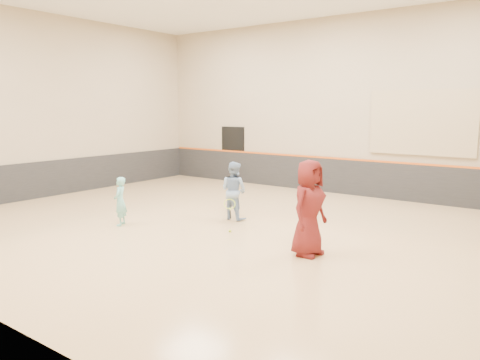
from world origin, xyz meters
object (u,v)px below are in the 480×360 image
Objects in this scene: instructor at (234,191)px; spare_racket at (305,212)px; young_man at (309,208)px; girl at (120,201)px.

instructor reaches higher than spare_racket.
spare_racket is (-1.91, 3.38, -0.95)m from young_man.
young_man reaches higher than instructor.
young_man reaches higher than girl.
instructor is (1.91, 2.23, 0.16)m from girl.
young_man reaches higher than spare_racket.
girl is 0.64× the size of young_man.
girl is at bearing 101.35° from young_man.
instructor reaches higher than girl.
spare_racket is at bearing 33.26° from young_man.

